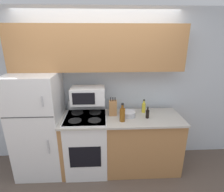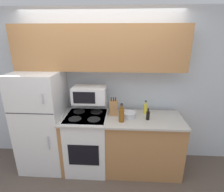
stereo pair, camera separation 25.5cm
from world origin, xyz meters
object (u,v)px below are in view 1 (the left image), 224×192
Objects in this scene: knife_block at (113,108)px; bottle_soy_sauce at (147,114)px; microwave at (88,95)px; bottle_whiskey at (122,114)px; bottle_cooking_spray at (144,107)px; stove at (87,143)px; bowl at (128,114)px; refrigerator at (39,125)px.

knife_block reaches higher than bottle_soy_sauce.
bottle_whiskey is at bearing -29.16° from microwave.
bottle_cooking_spray is at bearing 8.66° from knife_block.
bowl is (0.66, 0.02, 0.49)m from stove.
microwave is at bearing 170.90° from knife_block.
microwave is (0.77, 0.10, 0.44)m from refrigerator.
refrigerator is at bearing 176.91° from stove.
microwave is 0.95m from bottle_soy_sauce.
microwave is 0.62m from bottle_whiskey.
stove is 1.07m from bottle_soy_sauce.
stove is 0.79m from bottle_whiskey.
microwave reaches higher than knife_block.
stove is 5.07× the size of bottle_cooking_spray.
refrigerator reaches higher than knife_block.
knife_block is at bearing -171.34° from bottle_cooking_spray.
stove is 1.08m from bottle_cooking_spray.
bottle_whiskey is (-0.11, -0.16, 0.07)m from bowl.
refrigerator reaches higher than microwave.
bottle_whiskey is (0.13, -0.22, -0.01)m from knife_block.
stove is 0.82m from bowl.
bottle_soy_sauce is at bearing -86.83° from bottle_cooking_spray.
knife_block is at bearing -9.10° from microwave.
bottle_cooking_spray is (1.65, 0.12, 0.21)m from refrigerator.
bottle_whiskey is at bearing -14.47° from stove.
knife_block is 0.26m from bottle_whiskey.
stove is at bearing -168.97° from knife_block.
refrigerator is 9.00× the size of bottle_soy_sauce.
knife_block reaches higher than bottle_whiskey.
refrigerator is 1.40m from bowl.
stove is at bearing -3.09° from refrigerator.
bowl is 0.31m from bottle_cooking_spray.
microwave is 2.28× the size of bowl.
bottle_cooking_spray reaches higher than stove.
refrigerator is at bearing -172.26° from microwave.
bottle_whiskey is at bearing -8.05° from refrigerator.
microwave is at bearing 167.63° from bottle_soy_sauce.
refrigerator is at bearing 179.27° from bowl.
microwave reaches higher than bowl.
microwave is at bearing -179.00° from bottle_cooking_spray.
refrigerator is 1.68m from bottle_soy_sauce.
knife_block reaches higher than stove.
bottle_whiskey is at bearing -141.73° from bottle_cooking_spray.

